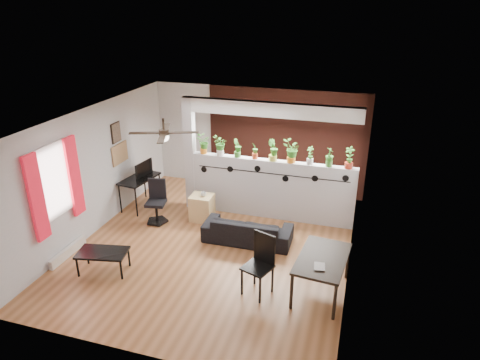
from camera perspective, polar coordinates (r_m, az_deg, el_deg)
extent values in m
cube|color=brown|center=(8.69, -3.34, -8.86)|extent=(6.30, 7.10, 0.10)
cube|color=#B7B7BA|center=(10.76, 2.00, 5.49)|extent=(6.30, 0.04, 2.90)
cube|color=#B7B7BA|center=(5.69, -14.31, -12.38)|extent=(6.30, 0.04, 2.90)
cube|color=#B7B7BA|center=(9.25, -18.99, 1.24)|extent=(0.04, 7.10, 2.90)
cube|color=#B7B7BA|center=(7.63, 15.29, -2.93)|extent=(0.04, 7.10, 2.90)
cube|color=white|center=(7.62, -3.80, 8.67)|extent=(6.30, 7.10, 0.10)
cube|color=#BCBCC1|center=(9.43, 4.26, -1.23)|extent=(3.60, 0.18, 1.35)
cube|color=white|center=(8.85, 4.59, 9.32)|extent=(3.60, 0.18, 0.30)
cube|color=#BCBCC1|center=(9.75, -6.66, 3.46)|extent=(0.22, 0.20, 2.60)
cube|color=#993C2C|center=(10.55, 6.14, 5.01)|extent=(3.90, 0.05, 2.60)
cube|color=black|center=(9.18, 4.20, 0.84)|extent=(3.31, 0.01, 0.02)
cylinder|color=black|center=(9.64, -4.83, 1.40)|extent=(0.14, 0.01, 0.14)
cylinder|color=black|center=(9.41, -1.33, 1.46)|extent=(0.14, 0.01, 0.14)
cylinder|color=black|center=(9.22, 2.33, 1.52)|extent=(0.14, 0.01, 0.14)
cylinder|color=black|center=(9.16, 6.07, 0.17)|extent=(0.14, 0.01, 0.14)
cylinder|color=black|center=(9.04, 9.95, 0.20)|extent=(0.14, 0.01, 0.14)
cylinder|color=black|center=(8.97, 13.90, 0.22)|extent=(0.14, 0.01, 0.14)
cube|color=white|center=(8.27, -23.67, -0.14)|extent=(0.02, 0.95, 1.25)
cube|color=white|center=(8.26, -23.59, -0.15)|extent=(0.04, 1.05, 1.35)
cube|color=red|center=(7.94, -25.48, -2.20)|extent=(0.06, 0.30, 1.55)
cube|color=red|center=(8.63, -21.23, 0.45)|extent=(0.06, 0.30, 1.55)
cube|color=silver|center=(8.88, -21.95, -8.88)|extent=(0.08, 1.00, 0.18)
cube|color=#9E744C|center=(9.94, -15.73, 3.43)|extent=(0.03, 0.60, 0.45)
cube|color=#8C7259|center=(9.75, -16.20, 6.10)|extent=(0.03, 0.30, 0.40)
cube|color=black|center=(9.75, -16.22, 6.10)|extent=(0.02, 0.34, 0.44)
cylinder|color=black|center=(7.71, -10.19, 7.37)|extent=(0.04, 0.04, 0.20)
cylinder|color=black|center=(7.75, -10.11, 6.30)|extent=(0.18, 0.18, 0.10)
sphere|color=white|center=(7.78, -10.06, 5.67)|extent=(0.17, 0.17, 0.17)
cube|color=black|center=(7.72, -7.58, 6.31)|extent=(0.55, 0.29, 0.01)
cube|color=black|center=(8.08, -9.85, 6.92)|extent=(0.29, 0.55, 0.01)
cube|color=black|center=(7.80, -12.60, 6.14)|extent=(0.55, 0.29, 0.01)
cube|color=black|center=(7.43, -10.38, 5.48)|extent=(0.29, 0.55, 0.01)
cylinder|color=orange|center=(9.59, -4.87, 3.90)|extent=(0.15, 0.15, 0.12)
imported|color=#215B1A|center=(9.53, -4.91, 5.06)|extent=(0.27, 0.24, 0.33)
cylinder|color=white|center=(9.46, -2.64, 3.69)|extent=(0.16, 0.16, 0.12)
imported|color=#215B1A|center=(9.39, -2.66, 4.90)|extent=(0.22, 0.26, 0.34)
cylinder|color=#418831|center=(9.34, -0.35, 3.46)|extent=(0.14, 0.14, 0.12)
imported|color=#215B1A|center=(9.28, -0.35, 4.59)|extent=(0.26, 0.26, 0.31)
cylinder|color=#CF4821|center=(9.24, 2.00, 3.22)|extent=(0.12, 0.12, 0.12)
imported|color=#215B1A|center=(9.18, 2.01, 4.22)|extent=(0.15, 0.18, 0.26)
cylinder|color=#E5E651|center=(9.15, 4.39, 2.98)|extent=(0.17, 0.17, 0.12)
imported|color=#215B1A|center=(9.08, 4.43, 4.30)|extent=(0.28, 0.24, 0.37)
cylinder|color=orange|center=(9.08, 6.82, 2.72)|extent=(0.18, 0.18, 0.12)
imported|color=#215B1A|center=(9.00, 6.89, 4.12)|extent=(0.33, 0.32, 0.39)
cylinder|color=silver|center=(9.03, 9.29, 2.45)|extent=(0.14, 0.14, 0.12)
imported|color=#215B1A|center=(8.97, 9.36, 3.56)|extent=(0.25, 0.23, 0.29)
cylinder|color=#428430|center=(8.99, 11.78, 2.18)|extent=(0.14, 0.14, 0.12)
imported|color=#215B1A|center=(8.93, 11.87, 3.31)|extent=(0.23, 0.25, 0.30)
cylinder|color=#AE301B|center=(8.97, 14.28, 1.90)|extent=(0.17, 0.17, 0.12)
imported|color=#215B1A|center=(8.90, 14.42, 3.22)|extent=(0.29, 0.26, 0.36)
imported|color=black|center=(8.65, 1.02, -6.68)|extent=(1.70, 0.70, 0.49)
cube|color=tan|center=(9.46, -5.09, -3.71)|extent=(0.49, 0.44, 0.59)
imported|color=gray|center=(9.30, -4.88, -1.88)|extent=(0.14, 0.14, 0.09)
cube|color=black|center=(10.14, -13.28, 0.19)|extent=(0.66, 1.07, 0.04)
cylinder|color=black|center=(10.09, -15.69, -2.44)|extent=(0.03, 0.03, 0.69)
cylinder|color=black|center=(9.82, -13.67, -2.94)|extent=(0.03, 0.03, 0.69)
cylinder|color=black|center=(10.74, -12.58, -0.55)|extent=(0.03, 0.03, 0.69)
cylinder|color=black|center=(10.49, -10.61, -0.96)|extent=(0.03, 0.03, 0.69)
imported|color=black|center=(10.21, -12.93, 1.10)|extent=(0.35, 0.10, 0.19)
cylinder|color=black|center=(9.60, -10.96, -5.38)|extent=(0.50, 0.50, 0.04)
cylinder|color=black|center=(9.50, -11.06, -4.27)|extent=(0.06, 0.06, 0.42)
cube|color=black|center=(9.40, -11.16, -3.03)|extent=(0.47, 0.47, 0.07)
cube|color=black|center=(9.45, -10.97, -1.09)|extent=(0.39, 0.13, 0.46)
cube|color=black|center=(7.15, 10.96, -10.25)|extent=(0.87, 1.31, 0.04)
cylinder|color=black|center=(6.94, 6.88, -14.55)|extent=(0.05, 0.05, 0.63)
cylinder|color=black|center=(6.84, 12.50, -15.64)|extent=(0.05, 0.05, 0.63)
cylinder|color=black|center=(7.87, 9.27, -9.71)|extent=(0.05, 0.05, 0.63)
cylinder|color=black|center=(7.78, 14.16, -10.57)|extent=(0.05, 0.05, 0.63)
imported|color=gray|center=(6.89, 9.84, -11.24)|extent=(0.19, 0.24, 0.02)
cube|color=black|center=(7.09, 2.35, -11.58)|extent=(0.55, 0.55, 0.03)
cube|color=black|center=(7.07, 3.29, -8.99)|extent=(0.39, 0.17, 0.54)
cube|color=black|center=(7.20, 0.26, -13.41)|extent=(0.04, 0.04, 0.51)
cube|color=black|center=(7.03, 2.68, -14.45)|extent=(0.04, 0.04, 0.51)
cube|color=black|center=(7.29, 2.01, -10.39)|extent=(0.04, 0.04, 1.04)
cube|color=black|center=(7.12, 4.41, -11.33)|extent=(0.04, 0.04, 1.04)
cube|color=black|center=(8.05, -17.88, -9.20)|extent=(0.95, 0.64, 0.04)
cylinder|color=black|center=(8.17, -20.84, -10.85)|extent=(0.04, 0.04, 0.37)
cylinder|color=black|center=(7.87, -15.56, -11.50)|extent=(0.04, 0.04, 0.37)
cylinder|color=black|center=(8.47, -19.69, -9.39)|extent=(0.04, 0.04, 0.37)
cylinder|color=black|center=(8.18, -14.58, -9.94)|extent=(0.04, 0.04, 0.37)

